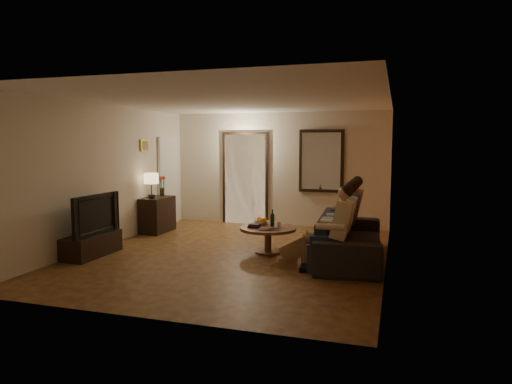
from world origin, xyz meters
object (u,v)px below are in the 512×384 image
(tv, at_px, (91,214))
(person_d, at_px, (350,215))
(table_lamp, at_px, (151,186))
(coffee_table, at_px, (268,240))
(person_a, at_px, (337,233))
(laptop, at_px, (269,230))
(tv_stand, at_px, (92,245))
(dresser, at_px, (157,215))
(wine_bottle, at_px, (272,218))
(sofa, at_px, (350,237))
(person_b, at_px, (342,226))
(person_c, at_px, (346,220))
(dog, at_px, (294,248))
(bowl, at_px, (262,223))

(tv, distance_m, person_d, 4.53)
(table_lamp, height_order, coffee_table, table_lamp)
(person_a, relative_size, coffee_table, 1.24)
(tv, relative_size, laptop, 3.57)
(tv_stand, relative_size, person_d, 0.92)
(dresser, bearing_deg, wine_bottle, -19.96)
(tv, height_order, person_d, person_d)
(sofa, distance_m, person_a, 0.94)
(person_d, height_order, wine_bottle, person_d)
(person_d, xyz_separation_m, laptop, (-1.20, -1.16, -0.14))
(person_b, bearing_deg, sofa, 71.57)
(person_a, relative_size, person_c, 1.00)
(person_c, xyz_separation_m, laptop, (-1.20, -0.56, -0.14))
(table_lamp, distance_m, laptop, 3.16)
(dog, relative_size, wine_bottle, 1.81)
(person_d, distance_m, dog, 1.76)
(tv_stand, relative_size, tv, 0.95)
(wine_bottle, bearing_deg, person_b, -18.56)
(person_a, bearing_deg, tv, -177.76)
(tv, xyz_separation_m, person_d, (4.08, 1.96, -0.11))
(table_lamp, relative_size, sofa, 0.22)
(person_c, height_order, laptop, person_c)
(dresser, height_order, coffee_table, dresser)
(tv, distance_m, wine_bottle, 3.07)
(tv_stand, xyz_separation_m, person_b, (4.08, 0.76, 0.42))
(person_c, bearing_deg, person_b, -90.00)
(bowl, height_order, wine_bottle, wine_bottle)
(coffee_table, relative_size, wine_bottle, 3.12)
(person_a, distance_m, person_c, 1.20)
(person_b, bearing_deg, dresser, 160.47)
(person_c, xyz_separation_m, bowl, (-1.48, -0.06, -0.12))
(wine_bottle, height_order, laptop, wine_bottle)
(person_b, height_order, person_d, same)
(tv_stand, xyz_separation_m, dog, (3.39, 0.37, 0.10))
(coffee_table, bearing_deg, tv_stand, -158.77)
(tv, xyz_separation_m, person_a, (4.08, 0.16, -0.11))
(person_c, bearing_deg, laptop, -155.00)
(dog, relative_size, bowl, 2.16)
(table_lamp, bearing_deg, coffee_table, -18.08)
(table_lamp, height_order, person_b, table_lamp)
(sofa, relative_size, person_b, 2.07)
(table_lamp, distance_m, person_b, 4.28)
(person_a, bearing_deg, person_d, 90.00)
(bowl, height_order, laptop, bowl)
(laptop, bearing_deg, person_a, -53.98)
(person_a, relative_size, person_d, 1.00)
(dresser, xyz_separation_m, wine_bottle, (2.83, -1.03, 0.23))
(dresser, distance_m, coffee_table, 3.00)
(tv_stand, xyz_separation_m, coffee_table, (2.78, 1.08, 0.04))
(table_lamp, xyz_separation_m, tv, (0.00, -1.99, -0.31))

